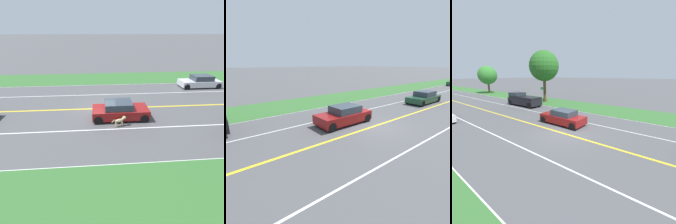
% 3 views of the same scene
% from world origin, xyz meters
% --- Properties ---
extents(ground_plane, '(400.00, 400.00, 0.00)m').
position_xyz_m(ground_plane, '(0.00, 0.00, 0.00)').
color(ground_plane, '#4C4C4F').
extents(centre_divider_line, '(0.18, 160.00, 0.01)m').
position_xyz_m(centre_divider_line, '(0.00, 0.00, 0.00)').
color(centre_divider_line, yellow).
rests_on(centre_divider_line, ground).
extents(lane_edge_line_right, '(0.14, 160.00, 0.01)m').
position_xyz_m(lane_edge_line_right, '(7.00, 0.00, 0.00)').
color(lane_edge_line_right, white).
rests_on(lane_edge_line_right, ground).
extents(lane_edge_line_left, '(0.14, 160.00, 0.01)m').
position_xyz_m(lane_edge_line_left, '(-7.00, 0.00, 0.00)').
color(lane_edge_line_left, white).
rests_on(lane_edge_line_left, ground).
extents(lane_dash_same_dir, '(0.10, 160.00, 0.01)m').
position_xyz_m(lane_dash_same_dir, '(3.50, 0.00, 0.00)').
color(lane_dash_same_dir, white).
rests_on(lane_dash_same_dir, ground).
extents(lane_dash_oncoming, '(0.10, 160.00, 0.01)m').
position_xyz_m(lane_dash_oncoming, '(-3.50, 0.00, 0.00)').
color(lane_dash_oncoming, white).
rests_on(lane_dash_oncoming, ground).
extents(grass_verge_left, '(6.00, 160.00, 0.03)m').
position_xyz_m(grass_verge_left, '(-10.00, 0.00, 0.01)').
color(grass_verge_left, '#33662D').
rests_on(grass_verge_left, ground).
extents(ego_car, '(1.91, 4.21, 1.36)m').
position_xyz_m(ego_car, '(1.86, 1.36, 0.64)').
color(ego_car, maroon).
rests_on(ego_car, ground).
extents(dog, '(0.48, 1.17, 0.75)m').
position_xyz_m(dog, '(3.08, 1.26, 0.46)').
color(dog, '#D1B784').
rests_on(dog, ground).
extents(oncoming_car, '(1.94, 4.54, 1.40)m').
position_xyz_m(oncoming_car, '(-5.22, 11.64, 0.65)').
color(oncoming_car, silver).
rests_on(oncoming_car, ground).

